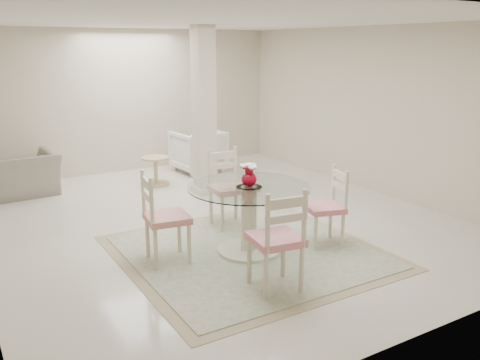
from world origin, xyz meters
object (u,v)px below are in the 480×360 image
red_vase (249,175)px  dining_chair_west (160,211)px  dining_chair_north (227,182)px  dining_chair_south (279,233)px  dining_table (249,220)px  armchair_white (198,151)px  dining_chair_east (330,201)px  recliner_taupe (22,174)px  side_table (156,172)px  column (204,112)px

red_vase → dining_chair_west: 1.08m
dining_chair_north → dining_chair_south: (-0.54, -1.98, 0.02)m
dining_table → dining_chair_west: size_ratio=1.22×
dining_table → armchair_white: (1.30, 3.97, -0.01)m
red_vase → armchair_white: red_vase is taller
dining_chair_east → dining_chair_south: size_ratio=0.90×
dining_chair_north → recliner_taupe: 3.70m
dining_table → armchair_white: bearing=71.8°
armchair_white → dining_chair_north: bearing=66.3°
dining_chair_east → dining_chair_west: (-1.97, 0.55, 0.05)m
dining_chair_north → red_vase: bearing=-100.4°
dining_chair_north → dining_chair_west: bearing=-145.6°
dining_chair_east → dining_chair_west: bearing=-89.4°
dining_chair_east → dining_chair_south: dining_chair_south is taller
dining_chair_west → side_table: size_ratio=2.31×
dining_chair_north → recliner_taupe: size_ratio=1.06×
dining_table → dining_chair_east: (0.98, -0.28, 0.15)m
dining_table → recliner_taupe: bearing=115.6°
column → dining_table: 2.80m
red_vase → recliner_taupe: size_ratio=0.25×
dining_chair_east → dining_chair_north: dining_chair_north is taller
dining_chair_west → armchair_white: 4.35m
armchair_white → column: bearing=63.4°
dining_chair_east → side_table: bearing=-152.1°
dining_table → recliner_taupe: 4.40m
dining_chair_west → armchair_white: (2.29, 3.70, -0.21)m
recliner_taupe → column: bearing=147.9°
dining_chair_east → armchair_white: size_ratio=1.20×
column → dining_table: (-0.73, -2.54, -0.93)m
dining_chair_east → dining_chair_south: (-1.25, -0.71, 0.06)m
column → side_table: 1.52m
armchair_white → dining_table: bearing=67.3°
column → dining_chair_east: 2.94m
column → red_vase: 2.67m
red_vase → dining_chair_west: (-0.99, 0.27, -0.34)m
red_vase → armchair_white: (1.30, 3.97, -0.55)m
dining_table → dining_chair_north: 1.04m
red_vase → dining_chair_north: bearing=75.0°
dining_chair_west → dining_chair_south: 1.45m
dining_chair_south → recliner_taupe: 5.23m
dining_table → dining_chair_east: size_ratio=1.33×
dining_chair_south → armchair_white: dining_chair_south is taller
red_vase → recliner_taupe: bearing=115.6°
side_table → dining_table: bearing=-93.5°
dining_chair_north → armchair_white: dining_chair_north is taller
column → dining_chair_west: (-1.71, -2.27, -0.74)m
dining_chair_west → armchair_white: size_ratio=1.30×
dining_chair_north → dining_chair_west: same height
dining_table → dining_chair_north: (0.27, 0.99, 0.19)m
dining_chair_east → armchair_white: dining_chair_east is taller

